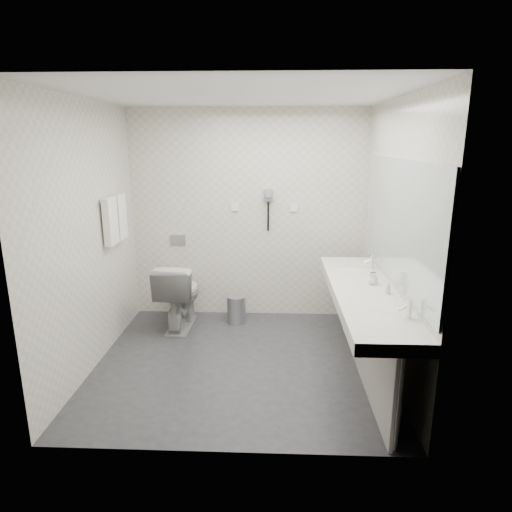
{
  "coord_description": "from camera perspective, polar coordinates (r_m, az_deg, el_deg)",
  "views": [
    {
      "loc": [
        0.32,
        -3.94,
        2.12
      ],
      "look_at": [
        0.15,
        0.15,
        1.05
      ],
      "focal_mm": 30.94,
      "sensor_mm": 36.0,
      "label": 1
    }
  ],
  "objects": [
    {
      "name": "mirror",
      "position": [
        3.95,
        18.05,
        4.15
      ],
      "size": [
        0.02,
        2.2,
        1.05
      ],
      "primitive_type": "cube",
      "color": "#B2BCC6",
      "rests_on": "wall_right"
    },
    {
      "name": "basin_far",
      "position": [
        4.64,
        12.27,
        -1.76
      ],
      "size": [
        0.4,
        0.31,
        0.05
      ],
      "primitive_type": "ellipsoid",
      "color": "white",
      "rests_on": "vanity_counter"
    },
    {
      "name": "towel_rail",
      "position": [
        4.82,
        -18.04,
        7.15
      ],
      "size": [
        0.02,
        0.62,
        0.02
      ],
      "primitive_type": "cylinder",
      "rotation": [
        1.57,
        0.0,
        0.0
      ],
      "color": "silver",
      "rests_on": "wall_left"
    },
    {
      "name": "towel_near",
      "position": [
        4.72,
        -18.3,
        4.28
      ],
      "size": [
        0.07,
        0.24,
        0.48
      ],
      "primitive_type": "cube",
      "color": "white",
      "rests_on": "towel_rail"
    },
    {
      "name": "wall_front",
      "position": [
        2.8,
        -4.31,
        -3.51
      ],
      "size": [
        2.8,
        0.0,
        2.8
      ],
      "primitive_type": "plane",
      "rotation": [
        -1.57,
        0.0,
        0.0
      ],
      "color": "silver",
      "rests_on": "floor"
    },
    {
      "name": "floor",
      "position": [
        4.48,
        -2.05,
        -13.57
      ],
      "size": [
        2.8,
        2.8,
        0.0
      ],
      "primitive_type": "plane",
      "color": "#2C2C32",
      "rests_on": "ground"
    },
    {
      "name": "wall_right",
      "position": [
        4.18,
        17.32,
        1.96
      ],
      "size": [
        0.0,
        2.6,
        2.6
      ],
      "primitive_type": "plane",
      "rotation": [
        1.57,
        0.0,
        -1.57
      ],
      "color": "silver",
      "rests_on": "floor"
    },
    {
      "name": "basin_near",
      "position": [
        3.44,
        15.88,
        -7.86
      ],
      "size": [
        0.4,
        0.31,
        0.05
      ],
      "primitive_type": "ellipsoid",
      "color": "white",
      "rests_on": "vanity_counter"
    },
    {
      "name": "toilet",
      "position": [
        5.21,
        -9.88,
        -4.92
      ],
      "size": [
        0.48,
        0.8,
        0.79
      ],
      "primitive_type": "imported",
      "rotation": [
        0.0,
        0.0,
        3.09
      ],
      "color": "white",
      "rests_on": "floor"
    },
    {
      "name": "ceiling",
      "position": [
        3.97,
        -2.4,
        20.13
      ],
      "size": [
        2.8,
        2.8,
        0.0
      ],
      "primitive_type": "plane",
      "rotation": [
        3.14,
        0.0,
        0.0
      ],
      "color": "silver",
      "rests_on": "wall_back"
    },
    {
      "name": "wall_left",
      "position": [
        4.39,
        -20.78,
        2.24
      ],
      "size": [
        0.0,
        2.6,
        2.6
      ],
      "primitive_type": "plane",
      "rotation": [
        1.57,
        0.0,
        1.57
      ],
      "color": "silver",
      "rests_on": "floor"
    },
    {
      "name": "flush_plate",
      "position": [
        5.48,
        -10.01,
        2.1
      ],
      "size": [
        0.18,
        0.02,
        0.12
      ],
      "primitive_type": "cube",
      "color": "#B2B5BA",
      "rests_on": "wall_back"
    },
    {
      "name": "bin_lid",
      "position": [
        5.27,
        -2.56,
        -5.27
      ],
      "size": [
        0.23,
        0.23,
        0.02
      ],
      "primitive_type": "cylinder",
      "color": "#B2B5BA",
      "rests_on": "pedal_bin"
    },
    {
      "name": "vanity_post_far",
      "position": [
        5.16,
        11.88,
        -5.44
      ],
      "size": [
        0.06,
        0.06,
        0.75
      ],
      "primitive_type": "cylinder",
      "color": "silver",
      "rests_on": "floor"
    },
    {
      "name": "vanity_post_near",
      "position": [
        3.33,
        17.86,
        -17.76
      ],
      "size": [
        0.06,
        0.06,
        0.75
      ],
      "primitive_type": "cylinder",
      "color": "silver",
      "rests_on": "floor"
    },
    {
      "name": "dryer_cradle",
      "position": [
        5.25,
        1.61,
        7.86
      ],
      "size": [
        0.1,
        0.04,
        0.14
      ],
      "primitive_type": "cube",
      "color": "gray",
      "rests_on": "wall_back"
    },
    {
      "name": "vanity_panel",
      "position": [
        4.21,
        13.75,
        -10.29
      ],
      "size": [
        0.03,
        2.15,
        0.75
      ],
      "primitive_type": "cube",
      "color": "#9A9692",
      "rests_on": "floor"
    },
    {
      "name": "dryer_barrel",
      "position": [
        5.17,
        1.6,
        8.1
      ],
      "size": [
        0.08,
        0.14,
        0.08
      ],
      "primitive_type": "cylinder",
      "rotation": [
        1.57,
        0.0,
        0.0
      ],
      "color": "gray",
      "rests_on": "dryer_cradle"
    },
    {
      "name": "switch_plate_a",
      "position": [
        5.3,
        -2.75,
        6.29
      ],
      "size": [
        0.09,
        0.02,
        0.09
      ],
      "primitive_type": "cube",
      "color": "white",
      "rests_on": "wall_back"
    },
    {
      "name": "faucet_far",
      "position": [
        4.66,
        14.69,
        -0.71
      ],
      "size": [
        0.04,
        0.04,
        0.15
      ],
      "primitive_type": "cylinder",
      "color": "silver",
      "rests_on": "vanity_counter"
    },
    {
      "name": "switch_plate_b",
      "position": [
        5.29,
        4.87,
        6.23
      ],
      "size": [
        0.09,
        0.02,
        0.09
      ],
      "primitive_type": "cube",
      "color": "white",
      "rests_on": "wall_back"
    },
    {
      "name": "glass_left",
      "position": [
        4.2,
        14.87,
        -2.74
      ],
      "size": [
        0.06,
        0.06,
        0.1
      ],
      "primitive_type": "cylinder",
      "rotation": [
        0.0,
        0.0,
        0.11
      ],
      "color": "silver",
      "rests_on": "vanity_counter"
    },
    {
      "name": "dryer_cord",
      "position": [
        5.27,
        1.59,
        5.14
      ],
      "size": [
        0.02,
        0.02,
        0.35
      ],
      "primitive_type": "cylinder",
      "color": "black",
      "rests_on": "dryer_cradle"
    },
    {
      "name": "faucet_near",
      "position": [
        3.46,
        19.14,
        -6.4
      ],
      "size": [
        0.04,
        0.04,
        0.15
      ],
      "primitive_type": "cylinder",
      "color": "silver",
      "rests_on": "vanity_counter"
    },
    {
      "name": "soap_bottle_a",
      "position": [
        4.16,
        15.03,
        -2.89
      ],
      "size": [
        0.07,
        0.07,
        0.11
      ],
      "primitive_type": "imported",
      "rotation": [
        0.0,
        0.0,
        0.67
      ],
      "color": "white",
      "rests_on": "vanity_counter"
    },
    {
      "name": "soap_bottle_b",
      "position": [
        4.16,
        14.82,
        -3.01
      ],
      "size": [
        0.09,
        0.09,
        0.09
      ],
      "primitive_type": "imported",
      "rotation": [
        0.0,
        0.0,
        -0.44
      ],
      "color": "white",
      "rests_on": "vanity_counter"
    },
    {
      "name": "pedal_bin",
      "position": [
        5.33,
        -2.54,
        -6.95
      ],
      "size": [
        0.27,
        0.27,
        0.32
      ],
      "primitive_type": "cylinder",
      "rotation": [
        0.0,
        0.0,
        0.19
      ],
      "color": "#B2B5BA",
      "rests_on": "floor"
    },
    {
      "name": "soap_bottle_c",
      "position": [
        3.94,
        16.71,
        -3.92
      ],
      "size": [
        0.05,
        0.05,
        0.11
      ],
      "primitive_type": "imported",
      "rotation": [
        0.0,
        0.0,
        0.28
      ],
      "color": "white",
      "rests_on": "vanity_counter"
    },
    {
      "name": "vanity_counter",
      "position": [
        4.05,
        13.77,
        -4.83
      ],
      "size": [
        0.55,
        2.2,
        0.1
      ],
      "primitive_type": "cube",
      "color": "white",
      "rests_on": "floor"
    },
    {
      "name": "towel_far",
      "position": [
        4.98,
        -17.19,
        4.87
      ],
      "size": [
        0.07,
        0.24,
        0.48
      ],
      "primitive_type": "cube",
      "color": "white",
      "rests_on": "towel_rail"
    },
    {
      "name": "wall_back",
      "position": [
        5.32,
        -1.11,
        5.24
      ],
      "size": [
        2.8,
        0.0,
        2.8
      ],
      "primitive_type": "plane",
      "rotation": [
        1.57,
        0.0,
        0.0
      ],
      "color": "silver",
      "rests_on": "floor"
    }
  ]
}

